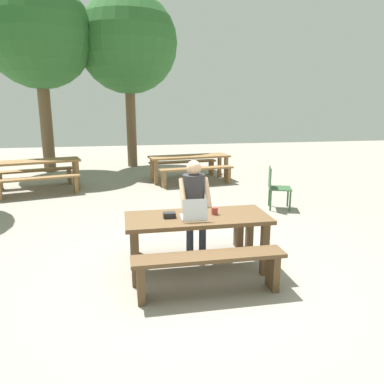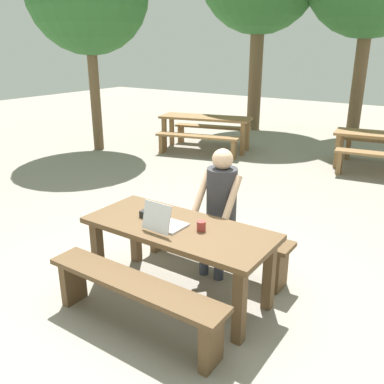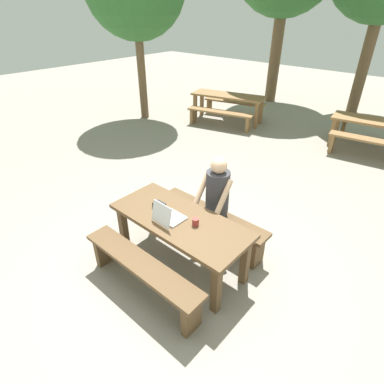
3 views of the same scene
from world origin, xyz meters
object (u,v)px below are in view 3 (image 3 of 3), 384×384
object	(u,v)px
picnic_table_front	(180,226)
person_seated	(216,197)
coffee_mug	(196,222)
picnic_table_mid	(228,99)
small_pouch	(159,205)
laptop	(168,216)

from	to	relation	value
picnic_table_front	person_seated	size ratio (longest dim) A/B	1.34
coffee_mug	picnic_table_mid	distance (m)	5.97
picnic_table_front	picnic_table_mid	distance (m)	5.88
small_pouch	coffee_mug	bearing A→B (deg)	3.23
person_seated	small_pouch	bearing A→B (deg)	-125.35
picnic_table_front	coffee_mug	size ratio (longest dim) A/B	19.82
picnic_table_front	small_pouch	world-z (taller)	small_pouch
person_seated	picnic_table_front	bearing A→B (deg)	-97.46
small_pouch	coffee_mug	xyz separation A→B (m)	(0.58, 0.03, 0.01)
small_pouch	picnic_table_mid	bearing A→B (deg)	116.93
laptop	picnic_table_mid	size ratio (longest dim) A/B	0.16
coffee_mug	person_seated	xyz separation A→B (m)	(-0.15, 0.57, 0.01)
laptop	picnic_table_mid	xyz separation A→B (m)	(-2.87, 5.22, -0.15)
small_pouch	person_seated	distance (m)	0.74
coffee_mug	laptop	bearing A→B (deg)	-152.50
person_seated	laptop	bearing A→B (deg)	-101.62
laptop	small_pouch	size ratio (longest dim) A/B	2.25
picnic_table_front	picnic_table_mid	bearing A→B (deg)	119.99
picnic_table_front	person_seated	distance (m)	0.63
picnic_table_front	laptop	size ratio (longest dim) A/B	5.38
coffee_mug	person_seated	size ratio (longest dim) A/B	0.07
picnic_table_front	laptop	xyz separation A→B (m)	(-0.07, -0.13, 0.18)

